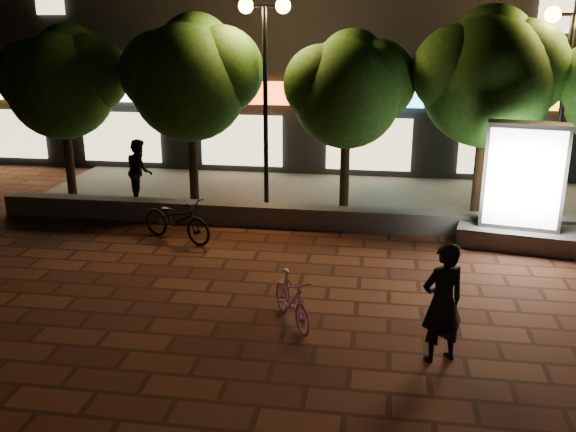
% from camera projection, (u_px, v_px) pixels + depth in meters
% --- Properties ---
extents(ground, '(80.00, 80.00, 0.00)m').
position_uv_depth(ground, '(295.00, 298.00, 11.25)').
color(ground, brown).
rests_on(ground, ground).
extents(retaining_wall, '(16.00, 0.45, 0.50)m').
position_uv_depth(retaining_wall, '(319.00, 218.00, 14.94)').
color(retaining_wall, slate).
rests_on(retaining_wall, ground).
extents(sidewalk, '(16.00, 5.00, 0.08)m').
position_uv_depth(sidewalk, '(328.00, 198.00, 17.36)').
color(sidewalk, slate).
rests_on(sidewalk, ground).
extents(building_block, '(28.00, 8.12, 11.30)m').
position_uv_depth(building_block, '(348.00, 12.00, 21.97)').
color(building_block, black).
rests_on(building_block, ground).
extents(tree_far_left, '(3.36, 2.80, 4.63)m').
position_uv_depth(tree_far_left, '(63.00, 78.00, 16.41)').
color(tree_far_left, black).
rests_on(tree_far_left, sidewalk).
extents(tree_left, '(3.60, 3.00, 4.89)m').
position_uv_depth(tree_left, '(192.00, 74.00, 15.85)').
color(tree_left, black).
rests_on(tree_left, sidewalk).
extents(tree_mid, '(3.24, 2.70, 4.50)m').
position_uv_depth(tree_mid, '(349.00, 86.00, 15.34)').
color(tree_mid, black).
rests_on(tree_mid, sidewalk).
extents(tree_right, '(3.72, 3.10, 5.07)m').
position_uv_depth(tree_right, '(490.00, 73.00, 14.75)').
color(tree_right, black).
rests_on(tree_right, sidewalk).
extents(street_lamp_left, '(1.26, 0.36, 5.18)m').
position_uv_depth(street_lamp_left, '(265.00, 52.00, 15.14)').
color(street_lamp_left, black).
rests_on(street_lamp_left, sidewalk).
extents(street_lamp_right, '(1.26, 0.36, 4.98)m').
position_uv_depth(street_lamp_right, '(568.00, 60.00, 14.17)').
color(street_lamp_right, black).
rests_on(street_lamp_right, sidewalk).
extents(ad_kiosk, '(2.70, 1.69, 2.72)m').
position_uv_depth(ad_kiosk, '(521.00, 197.00, 13.57)').
color(ad_kiosk, slate).
rests_on(ad_kiosk, ground).
extents(scooter_pink, '(1.09, 1.46, 0.87)m').
position_uv_depth(scooter_pink, '(292.00, 300.00, 10.17)').
color(scooter_pink, '#BE7C97').
rests_on(scooter_pink, ground).
extents(rider, '(0.80, 0.70, 1.84)m').
position_uv_depth(rider, '(442.00, 303.00, 8.95)').
color(rider, black).
rests_on(rider, ground).
extents(scooter_parked, '(2.01, 1.37, 1.00)m').
position_uv_depth(scooter_parked, '(177.00, 219.00, 14.00)').
color(scooter_parked, black).
rests_on(scooter_parked, ground).
extents(pedestrian, '(0.93, 1.02, 1.69)m').
position_uv_depth(pedestrian, '(140.00, 170.00, 16.66)').
color(pedestrian, black).
rests_on(pedestrian, sidewalk).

